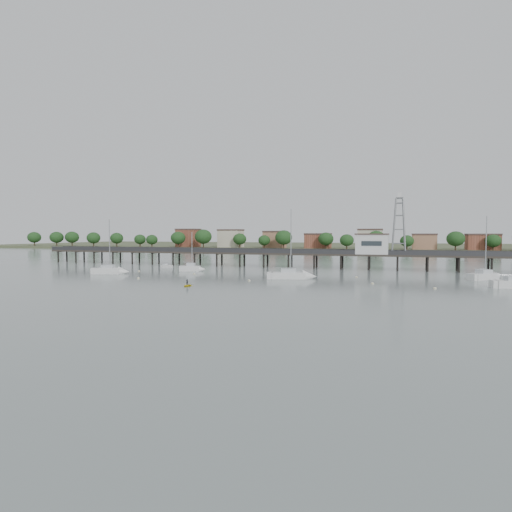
{
  "coord_description": "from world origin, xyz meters",
  "views": [
    {
      "loc": [
        30.54,
        -53.3,
        9.25
      ],
      "look_at": [
        -0.44,
        42.0,
        4.0
      ],
      "focal_mm": 30.0,
      "sensor_mm": 36.0,
      "label": 1
    }
  ],
  "objects": [
    {
      "name": "sailboat_a",
      "position": [
        -31.23,
        30.1,
        0.64
      ],
      "size": [
        8.3,
        4.21,
        13.2
      ],
      "rotation": [
        0.0,
        0.0,
        0.25
      ],
      "color": "white",
      "rests_on": "ground"
    },
    {
      "name": "ground_plane",
      "position": [
        0.0,
        0.0,
        0.0
      ],
      "size": [
        500.0,
        500.0,
        0.0
      ],
      "primitive_type": "plane",
      "color": "slate",
      "rests_on": "ground"
    },
    {
      "name": "yellow_dinghy",
      "position": [
        -4.09,
        14.03,
        0.0
      ],
      "size": [
        1.7,
        0.59,
        2.34
      ],
      "primitive_type": "imported",
      "rotation": [
        0.0,
        0.0,
        0.07
      ],
      "color": "yellow",
      "rests_on": "ground"
    },
    {
      "name": "white_tender",
      "position": [
        -28.24,
        49.07,
        0.37
      ],
      "size": [
        3.29,
        1.89,
        1.2
      ],
      "rotation": [
        0.0,
        0.0,
        -0.21
      ],
      "color": "white",
      "rests_on": "ground"
    },
    {
      "name": "sailboat_b",
      "position": [
        -16.52,
        41.85,
        0.66
      ],
      "size": [
        6.13,
        2.88,
        9.99
      ],
      "rotation": [
        0.0,
        0.0,
        0.2
      ],
      "color": "white",
      "rests_on": "ground"
    },
    {
      "name": "lattice_tower",
      "position": [
        31.5,
        60.0,
        11.1
      ],
      "size": [
        3.2,
        3.2,
        15.5
      ],
      "color": "slate",
      "rests_on": "ground"
    },
    {
      "name": "pier_building",
      "position": [
        25.0,
        60.0,
        6.67
      ],
      "size": [
        8.4,
        5.4,
        5.3
      ],
      "color": "silver",
      "rests_on": "ground"
    },
    {
      "name": "mooring_buoys",
      "position": [
        4.14,
        29.92,
        0.08
      ],
      "size": [
        66.43,
        16.44,
        0.39
      ],
      "color": "beige",
      "rests_on": "ground"
    },
    {
      "name": "dinghy_occupant",
      "position": [
        -4.09,
        14.03,
        0.0
      ],
      "size": [
        0.5,
        1.08,
        0.25
      ],
      "primitive_type": "imported",
      "rotation": [
        0.0,
        0.0,
        3.26
      ],
      "color": "black",
      "rests_on": "ground"
    },
    {
      "name": "sailboat_f",
      "position": [
        48.65,
        43.15,
        0.64
      ],
      "size": [
        7.64,
        7.27,
        13.51
      ],
      "rotation": [
        0.0,
        0.0,
        0.74
      ],
      "color": "white",
      "rests_on": "ground"
    },
    {
      "name": "pier",
      "position": [
        0.0,
        60.0,
        3.79
      ],
      "size": [
        150.0,
        5.0,
        5.5
      ],
      "color": "#2D2823",
      "rests_on": "ground"
    },
    {
      "name": "far_shore",
      "position": [
        0.36,
        239.58,
        0.95
      ],
      "size": [
        500.0,
        170.0,
        10.4
      ],
      "color": "#475133",
      "rests_on": "ground"
    },
    {
      "name": "sailboat_c",
      "position": [
        11.36,
        32.49,
        0.63
      ],
      "size": [
        9.59,
        4.85,
        15.13
      ],
      "rotation": [
        0.0,
        0.0,
        0.25
      ],
      "color": "white",
      "rests_on": "ground"
    }
  ]
}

